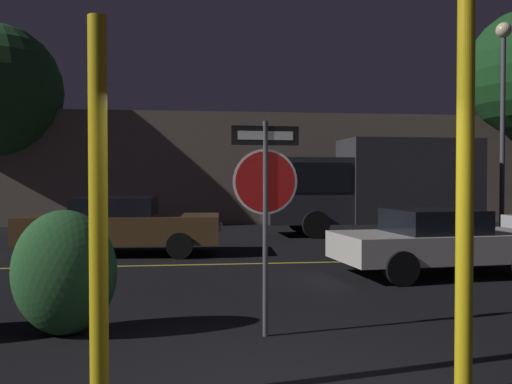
% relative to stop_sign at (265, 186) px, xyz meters
% --- Properties ---
extents(road_center_stripe, '(40.56, 0.12, 0.01)m').
position_rel_stop_sign_xyz_m(road_center_stripe, '(-0.19, 5.55, -1.73)').
color(road_center_stripe, gold).
rests_on(road_center_stripe, ground_plane).
extents(stop_sign, '(0.79, 0.07, 2.48)m').
position_rel_stop_sign_xyz_m(stop_sign, '(0.00, 0.00, 0.00)').
color(stop_sign, '#4C4C51').
rests_on(stop_sign, ground_plane).
extents(yellow_pole_left, '(0.15, 0.15, 3.10)m').
position_rel_stop_sign_xyz_m(yellow_pole_left, '(-1.60, -1.87, -0.18)').
color(yellow_pole_left, yellow).
rests_on(yellow_pole_left, ground_plane).
extents(yellow_pole_right, '(0.15, 0.15, 3.50)m').
position_rel_stop_sign_xyz_m(yellow_pole_right, '(1.40, -1.97, 0.02)').
color(yellow_pole_right, yellow).
rests_on(yellow_pole_right, ground_plane).
extents(hedge_bush_2, '(1.20, 0.88, 1.46)m').
position_rel_stop_sign_xyz_m(hedge_bush_2, '(-2.31, 0.35, -1.00)').
color(hedge_bush_2, '#285B2D').
rests_on(hedge_bush_2, ground_plane).
extents(passing_car_2, '(4.83, 2.20, 1.37)m').
position_rel_stop_sign_xyz_m(passing_car_2, '(-2.42, 7.46, -1.03)').
color(passing_car_2, brown).
rests_on(passing_car_2, ground_plane).
extents(passing_car_3, '(4.08, 2.17, 1.24)m').
position_rel_stop_sign_xyz_m(passing_car_3, '(3.82, 3.69, -1.09)').
color(passing_car_3, silver).
rests_on(passing_car_3, ground_plane).
extents(delivery_truck, '(7.02, 2.46, 3.10)m').
position_rel_stop_sign_xyz_m(delivery_truck, '(5.11, 11.47, -0.08)').
color(delivery_truck, '#2D2D33').
rests_on(delivery_truck, ground_plane).
extents(street_lamp, '(0.52, 0.52, 7.08)m').
position_rel_stop_sign_xyz_m(street_lamp, '(9.81, 11.61, 3.18)').
color(street_lamp, '#4C4C51').
rests_on(street_lamp, ground_plane).
extents(building_backdrop, '(35.60, 4.93, 4.44)m').
position_rel_stop_sign_xyz_m(building_backdrop, '(-0.01, 18.28, 0.49)').
color(building_backdrop, '#7A6B5B').
rests_on(building_backdrop, ground_plane).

